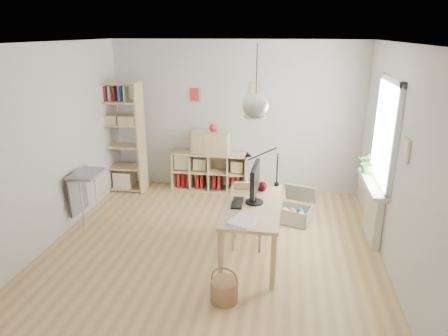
# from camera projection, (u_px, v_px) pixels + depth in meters

# --- Properties ---
(ground) EXTENTS (4.50, 4.50, 0.00)m
(ground) POSITION_uv_depth(u_px,v_px,m) (213.00, 246.00, 5.55)
(ground) COLOR tan
(ground) RESTS_ON ground
(room_shell) EXTENTS (4.50, 4.50, 4.50)m
(room_shell) POSITION_uv_depth(u_px,v_px,m) (256.00, 106.00, 4.67)
(room_shell) COLOR silver
(room_shell) RESTS_ON ground
(window_unit) EXTENTS (0.07, 1.16, 1.46)m
(window_unit) POSITION_uv_depth(u_px,v_px,m) (386.00, 133.00, 5.26)
(window_unit) COLOR white
(window_unit) RESTS_ON ground
(radiator) EXTENTS (0.10, 0.80, 0.80)m
(radiator) POSITION_uv_depth(u_px,v_px,m) (373.00, 212.00, 5.64)
(radiator) COLOR white
(radiator) RESTS_ON ground
(windowsill) EXTENTS (0.22, 1.20, 0.06)m
(windowsill) POSITION_uv_depth(u_px,v_px,m) (373.00, 184.00, 5.51)
(windowsill) COLOR white
(windowsill) RESTS_ON radiator
(desk) EXTENTS (0.70, 1.50, 0.75)m
(desk) POSITION_uv_depth(u_px,v_px,m) (253.00, 210.00, 5.11)
(desk) COLOR tan
(desk) RESTS_ON ground
(cube_shelf) EXTENTS (1.40, 0.38, 0.72)m
(cube_shelf) POSITION_uv_depth(u_px,v_px,m) (209.00, 174.00, 7.46)
(cube_shelf) COLOR #D2BD8A
(cube_shelf) RESTS_ON ground
(tall_bookshelf) EXTENTS (0.80, 0.38, 2.00)m
(tall_bookshelf) POSITION_uv_depth(u_px,v_px,m) (120.00, 133.00, 7.18)
(tall_bookshelf) COLOR tan
(tall_bookshelf) RESTS_ON ground
(side_table) EXTENTS (0.40, 0.55, 0.85)m
(side_table) POSITION_uv_depth(u_px,v_px,m) (84.00, 184.00, 5.96)
(side_table) COLOR gray
(side_table) RESTS_ON ground
(chair) EXTENTS (0.44, 0.44, 0.86)m
(chair) POSITION_uv_depth(u_px,v_px,m) (248.00, 211.00, 5.48)
(chair) COLOR gray
(chair) RESTS_ON ground
(wicker_basket) EXTENTS (0.31, 0.30, 0.42)m
(wicker_basket) POSITION_uv_depth(u_px,v_px,m) (224.00, 290.00, 4.38)
(wicker_basket) COLOR #A57B4A
(wicker_basket) RESTS_ON ground
(storage_chest) EXTENTS (0.66, 0.70, 0.54)m
(storage_chest) POSITION_uv_depth(u_px,v_px,m) (295.00, 211.00, 6.21)
(storage_chest) COLOR silver
(storage_chest) RESTS_ON ground
(monitor) EXTENTS (0.23, 0.58, 0.51)m
(monitor) POSITION_uv_depth(u_px,v_px,m) (255.00, 182.00, 5.01)
(monitor) COLOR black
(monitor) RESTS_ON desk
(keyboard) EXTENTS (0.15, 0.37, 0.02)m
(keyboard) POSITION_uv_depth(u_px,v_px,m) (237.00, 203.00, 5.08)
(keyboard) COLOR black
(keyboard) RESTS_ON desk
(task_lamp) EXTENTS (0.48, 0.18, 0.51)m
(task_lamp) POSITION_uv_depth(u_px,v_px,m) (260.00, 163.00, 5.53)
(task_lamp) COLOR black
(task_lamp) RESTS_ON desk
(yarn_ball) EXTENTS (0.14, 0.14, 0.14)m
(yarn_ball) POSITION_uv_depth(u_px,v_px,m) (262.00, 187.00, 5.44)
(yarn_ball) COLOR #45090E
(yarn_ball) RESTS_ON desk
(paper_tray) EXTENTS (0.39, 0.42, 0.03)m
(paper_tray) POSITION_uv_depth(u_px,v_px,m) (244.00, 221.00, 4.57)
(paper_tray) COLOR white
(paper_tray) RESTS_ON desk
(drawer_chest) EXTENTS (0.72, 0.37, 0.40)m
(drawer_chest) POSITION_uv_depth(u_px,v_px,m) (210.00, 143.00, 7.22)
(drawer_chest) COLOR #D2BD8A
(drawer_chest) RESTS_ON cube_shelf
(red_vase) EXTENTS (0.13, 0.13, 0.16)m
(red_vase) POSITION_uv_depth(u_px,v_px,m) (213.00, 128.00, 7.12)
(red_vase) COLOR #A20D20
(red_vase) RESTS_ON drawer_chest
(potted_plant) EXTENTS (0.36, 0.33, 0.33)m
(potted_plant) POSITION_uv_depth(u_px,v_px,m) (369.00, 162.00, 5.78)
(potted_plant) COLOR #386626
(potted_plant) RESTS_ON windowsill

